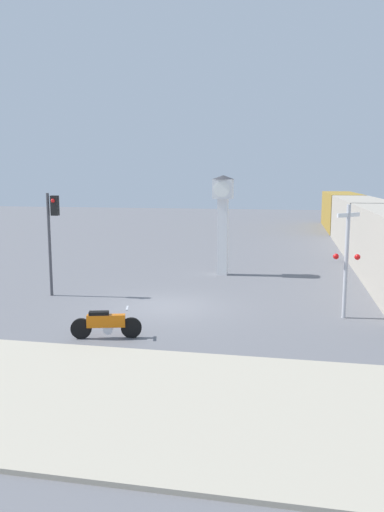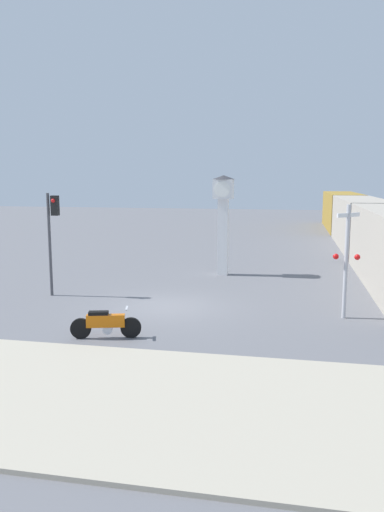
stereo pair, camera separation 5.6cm
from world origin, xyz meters
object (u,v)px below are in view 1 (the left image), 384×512
at_px(motorcycle, 106,324).
at_px(clock_tower, 223,210).
at_px(traffic_light, 52,226).
at_px(freight_train, 359,223).
at_px(railroad_crossing_signal, 346,257).

relative_size(motorcycle, clock_tower, 0.42).
bearing_deg(traffic_light, motorcycle, -49.99).
xyz_separation_m(freight_train, railroad_crossing_signal, (-2.84, -18.68, 0.44)).
height_order(freight_train, traffic_light, traffic_light).
bearing_deg(railroad_crossing_signal, freight_train, 81.37).
bearing_deg(motorcycle, railroad_crossing_signal, 12.34).
height_order(motorcycle, traffic_light, traffic_light).
relative_size(traffic_light, railroad_crossing_signal, 1.07).
distance_m(motorcycle, railroad_crossing_signal, 8.35).
bearing_deg(clock_tower, railroad_crossing_signal, -53.38).
xyz_separation_m(clock_tower, freight_train, (8.01, 11.71, -1.55)).
bearing_deg(freight_train, traffic_light, -129.01).
height_order(clock_tower, traffic_light, clock_tower).
bearing_deg(motorcycle, freight_train, 51.17).
xyz_separation_m(motorcycle, traffic_light, (-4.06, 4.84, 2.44)).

